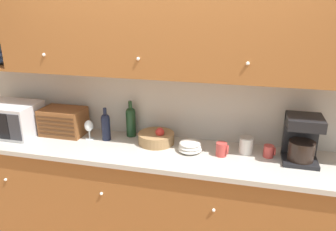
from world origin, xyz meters
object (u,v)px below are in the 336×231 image
(microwave, at_px, (11,119))
(mug, at_px, (269,151))
(storage_canister, at_px, (246,145))
(second_wine_bottle, at_px, (106,125))
(coffee_maker, at_px, (302,139))
(bowl_stack_on_counter, at_px, (190,146))
(wine_glass, at_px, (89,127))
(mug_blue_second, at_px, (222,149))
(bread_box, at_px, (64,121))
(fruit_basket, at_px, (156,138))
(wine_bottle, at_px, (131,120))

(microwave, distance_m, mug, 2.29)
(microwave, bearing_deg, storage_canister, 2.95)
(microwave, height_order, second_wine_bottle, second_wine_bottle)
(second_wine_bottle, xyz_separation_m, coffee_maker, (1.61, -0.01, 0.05))
(microwave, distance_m, coffee_maker, 2.51)
(bowl_stack_on_counter, bearing_deg, coffee_maker, 3.37)
(wine_glass, distance_m, mug_blue_second, 1.17)
(wine_glass, distance_m, storage_canister, 1.35)
(wine_glass, height_order, storage_canister, wine_glass)
(bread_box, distance_m, fruit_basket, 0.89)
(fruit_basket, relative_size, bowl_stack_on_counter, 1.57)
(bowl_stack_on_counter, xyz_separation_m, mug_blue_second, (0.26, -0.01, 0.01))
(wine_glass, bearing_deg, bread_box, 168.11)
(bowl_stack_on_counter, bearing_deg, mug, 5.22)
(wine_bottle, bearing_deg, bread_box, -170.02)
(microwave, bearing_deg, second_wine_bottle, 5.34)
(microwave, height_order, fruit_basket, microwave)
(microwave, xyz_separation_m, storage_canister, (2.10, 0.11, -0.08))
(fruit_basket, height_order, coffee_maker, coffee_maker)
(second_wine_bottle, distance_m, wine_bottle, 0.23)
(second_wine_bottle, relative_size, fruit_basket, 0.95)
(second_wine_bottle, xyz_separation_m, fruit_basket, (0.45, 0.03, -0.08))
(mug_blue_second, bearing_deg, wine_glass, 177.71)
(wine_bottle, height_order, fruit_basket, wine_bottle)
(mug, bearing_deg, second_wine_bottle, 179.84)
(bread_box, height_order, fruit_basket, bread_box)
(wine_glass, xyz_separation_m, bowl_stack_on_counter, (0.91, -0.03, -0.07))
(wine_bottle, bearing_deg, mug_blue_second, -14.34)
(second_wine_bottle, relative_size, storage_canister, 2.13)
(microwave, relative_size, storage_canister, 3.68)
(bread_box, relative_size, coffee_maker, 1.05)
(second_wine_bottle, height_order, mug, second_wine_bottle)
(wine_glass, height_order, bowl_stack_on_counter, wine_glass)
(mug_blue_second, bearing_deg, mug, 11.04)
(bread_box, height_order, second_wine_bottle, second_wine_bottle)
(wine_bottle, bearing_deg, storage_canister, -6.45)
(microwave, height_order, mug, microwave)
(storage_canister, bearing_deg, wine_bottle, 173.55)
(bread_box, relative_size, second_wine_bottle, 1.31)
(storage_canister, height_order, mug, storage_canister)
(wine_glass, height_order, fruit_basket, wine_glass)
(coffee_maker, bearing_deg, bread_box, 178.80)
(second_wine_bottle, bearing_deg, coffee_maker, -0.39)
(mug, bearing_deg, coffee_maker, -1.79)
(bread_box, xyz_separation_m, mug_blue_second, (1.45, -0.11, -0.07))
(wine_glass, relative_size, second_wine_bottle, 0.60)
(bread_box, height_order, bowl_stack_on_counter, bread_box)
(bread_box, relative_size, wine_bottle, 1.17)
(storage_canister, xyz_separation_m, mug, (0.18, -0.03, -0.02))
(wine_glass, distance_m, coffee_maker, 1.76)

